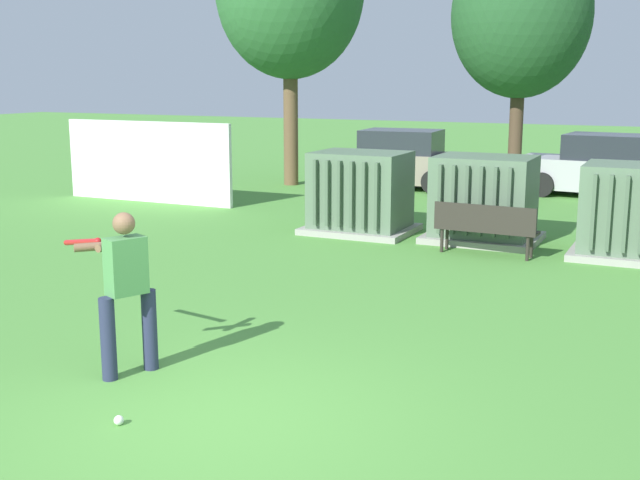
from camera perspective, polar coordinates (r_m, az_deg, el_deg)
name	(u,v)px	position (r m, az deg, el deg)	size (l,w,h in m)	color
ground_plane	(216,421)	(7.65, -7.35, -12.55)	(96.00, 96.00, 0.00)	#51933D
fence_panel	(148,162)	(20.64, -12.04, 5.41)	(4.80, 0.12, 2.00)	white
transformer_west	(360,194)	(16.23, 2.86, 3.29)	(2.10, 1.70, 1.62)	#9E9B93
transformer_mid_west	(484,200)	(15.66, 11.46, 2.77)	(2.10, 1.70, 1.62)	#9E9B93
transformer_mid_east	(637,213)	(14.93, 21.44, 1.78)	(2.10, 1.70, 1.62)	#9E9B93
park_bench	(485,226)	(14.40, 11.57, 1.00)	(1.82, 0.48, 0.92)	#2D2823
batter	(124,284)	(8.69, -13.62, -3.02)	(1.55, 0.94, 1.74)	#282D4C
sports_ball	(119,420)	(7.72, -13.99, -12.21)	(0.09, 0.09, 0.09)	white
tree_center_left	(521,16)	(21.63, 13.99, 15.09)	(3.49, 3.49, 6.67)	#4C3828
parked_car_leftmost	(397,161)	(22.94, 5.46, 5.58)	(4.29, 2.10, 1.62)	gray
parked_car_left_of_center	(603,168)	(22.34, 19.31, 4.83)	(4.34, 2.20, 1.62)	#B2B2B7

